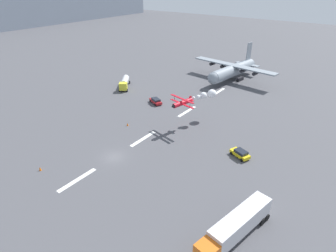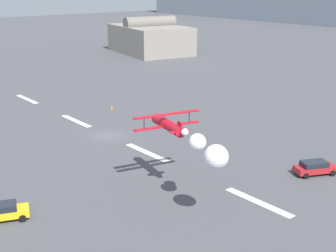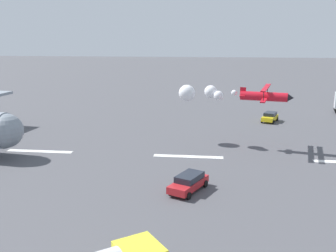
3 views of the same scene
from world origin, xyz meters
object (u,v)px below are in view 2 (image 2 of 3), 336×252
at_px(followme_car_yellow, 4,211).
at_px(traffic_cone_near, 112,107).
at_px(stunt_biplane_red, 192,140).
at_px(airport_staff_sedan, 315,167).
at_px(traffic_cone_far, 203,143).

height_order(followme_car_yellow, traffic_cone_near, followme_car_yellow).
bearing_deg(stunt_biplane_red, airport_staff_sedan, 79.84).
relative_size(airport_staff_sedan, traffic_cone_near, 6.57).
relative_size(stunt_biplane_red, airport_staff_sedan, 2.81).
bearing_deg(followme_car_yellow, traffic_cone_far, 97.16).
xyz_separation_m(stunt_biplane_red, followme_car_yellow, (-8.40, -14.69, -5.69)).
bearing_deg(stunt_biplane_red, traffic_cone_far, 133.12).
bearing_deg(traffic_cone_far, followme_car_yellow, -82.84).
distance_m(airport_staff_sedan, traffic_cone_far, 14.92).
bearing_deg(airport_staff_sedan, traffic_cone_near, -176.50).
xyz_separation_m(stunt_biplane_red, traffic_cone_far, (-11.83, 12.63, -6.13)).
distance_m(stunt_biplane_red, airport_staff_sedan, 16.81).
height_order(stunt_biplane_red, airport_staff_sedan, stunt_biplane_red).
bearing_deg(stunt_biplane_red, followme_car_yellow, -119.76).
distance_m(airport_staff_sedan, traffic_cone_near, 37.35).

